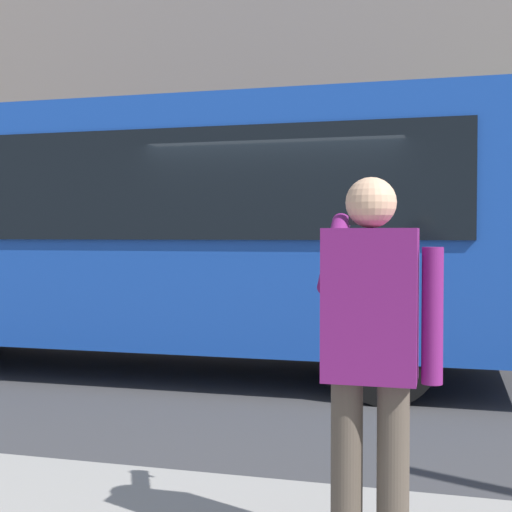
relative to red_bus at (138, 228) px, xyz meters
name	(u,v)px	position (x,y,z in m)	size (l,w,h in m)	color
ground_plane	(292,380)	(-1.94, 0.26, -1.68)	(60.00, 60.00, 0.00)	#38383A
building_facade_far	(365,15)	(-1.96, -6.54, 4.30)	(28.00, 1.55, 12.00)	gray
red_bus	(138,228)	(0.00, 0.00, 0.00)	(9.05, 2.54, 3.08)	#1947AD
pedestrian_photographer	(371,341)	(-3.25, 4.73, -0.54)	(0.53, 0.52, 1.70)	#4C4238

